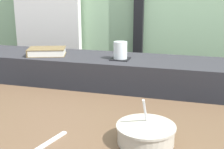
# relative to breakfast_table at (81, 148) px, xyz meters

# --- Properties ---
(dark_console_ledge) EXTENTS (2.80, 0.35, 0.85)m
(dark_console_ledge) POSITION_rel_breakfast_table_xyz_m (0.06, 0.60, -0.19)
(dark_console_ledge) COLOR #2D2D33
(dark_console_ledge) RESTS_ON ground
(breakfast_table) EXTENTS (1.19, 0.64, 0.73)m
(breakfast_table) POSITION_rel_breakfast_table_xyz_m (0.00, 0.00, 0.00)
(breakfast_table) COLOR brown
(breakfast_table) RESTS_ON ground
(coaster_square) EXTENTS (0.10, 0.10, 0.00)m
(coaster_square) POSITION_rel_breakfast_table_xyz_m (0.02, 0.57, 0.24)
(coaster_square) COLOR black
(coaster_square) RESTS_ON dark_console_ledge
(juice_glass) EXTENTS (0.08, 0.08, 0.09)m
(juice_glass) POSITION_rel_breakfast_table_xyz_m (0.02, 0.57, 0.29)
(juice_glass) COLOR white
(juice_glass) RESTS_ON coaster_square
(closed_book) EXTENTS (0.25, 0.21, 0.04)m
(closed_book) POSITION_rel_breakfast_table_xyz_m (-0.43, 0.56, 0.26)
(closed_book) COLOR brown
(closed_book) RESTS_ON dark_console_ledge
(soup_bowl) EXTENTS (0.20, 0.20, 0.16)m
(soup_bowl) POSITION_rel_breakfast_table_xyz_m (0.27, -0.10, 0.15)
(soup_bowl) COLOR #BCB7A8
(soup_bowl) RESTS_ON breakfast_table
(fork_utensil) EXTENTS (0.06, 0.17, 0.01)m
(fork_utensil) POSITION_rel_breakfast_table_xyz_m (-0.03, -0.20, 0.12)
(fork_utensil) COLOR silver
(fork_utensil) RESTS_ON breakfast_table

